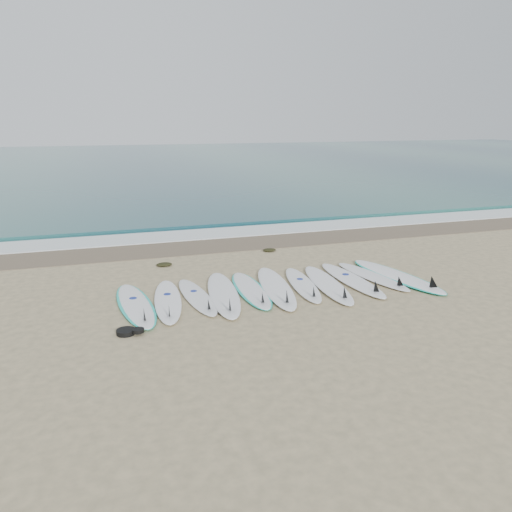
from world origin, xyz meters
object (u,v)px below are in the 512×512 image
object	(u,v)px
surfboard_5	(277,288)
leash_coil	(129,332)
surfboard_10	(398,276)
surfboard_0	(136,305)

from	to	relation	value
surfboard_5	leash_coil	distance (m)	3.42
surfboard_5	leash_coil	size ratio (longest dim) A/B	6.36
surfboard_10	surfboard_5	bearing A→B (deg)	169.21
surfboard_0	leash_coil	distance (m)	1.25
surfboard_0	leash_coil	xyz separation A→B (m)	(-0.22, -1.24, -0.00)
surfboard_0	surfboard_5	bearing A→B (deg)	-3.43
surfboard_5	leash_coil	world-z (taller)	surfboard_5
surfboard_5	surfboard_10	size ratio (longest dim) A/B	0.97
surfboard_0	leash_coil	world-z (taller)	surfboard_0
surfboard_10	leash_coil	xyz separation A→B (m)	(-6.07, -1.27, -0.01)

